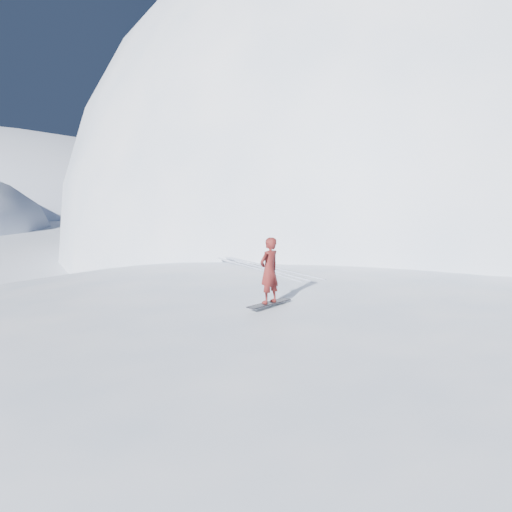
{
  "coord_description": "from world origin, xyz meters",
  "views": [
    {
      "loc": [
        -6.55,
        -11.5,
        5.42
      ],
      "look_at": [
        -2.04,
        1.13,
        3.5
      ],
      "focal_mm": 35.0,
      "sensor_mm": 36.0,
      "label": 1
    }
  ],
  "objects": [
    {
      "name": "ground",
      "position": [
        0.0,
        0.0,
        0.0
      ],
      "size": [
        400.0,
        400.0,
        0.0
      ],
      "primitive_type": "plane",
      "color": "white",
      "rests_on": "ground"
    },
    {
      "name": "near_ridge",
      "position": [
        1.0,
        3.0,
        0.0
      ],
      "size": [
        36.0,
        28.0,
        4.8
      ],
      "primitive_type": "ellipsoid",
      "color": "white",
      "rests_on": "ground"
    },
    {
      "name": "summit_peak",
      "position": [
        22.0,
        26.0,
        0.0
      ],
      "size": [
        60.0,
        56.0,
        56.0
      ],
      "primitive_type": "ellipsoid",
      "color": "white",
      "rests_on": "ground"
    },
    {
      "name": "peak_shoulder",
      "position": [
        10.0,
        20.0,
        0.0
      ],
      "size": [
        28.0,
        24.0,
        18.0
      ],
      "primitive_type": "ellipsoid",
      "color": "white",
      "rests_on": "ground"
    },
    {
      "name": "wind_bumps",
      "position": [
        -0.56,
        2.12,
        0.0
      ],
      "size": [
        16.0,
        14.4,
        1.0
      ],
      "color": "white",
      "rests_on": "ground"
    },
    {
      "name": "snowboard",
      "position": [
        -2.04,
        0.13,
        2.41
      ],
      "size": [
        1.39,
        0.88,
        0.02
      ],
      "primitive_type": "cube",
      "rotation": [
        0.0,
        0.0,
        0.47
      ],
      "color": "black",
      "rests_on": "near_ridge"
    },
    {
      "name": "snowboarder",
      "position": [
        -2.04,
        0.13,
        3.27
      ],
      "size": [
        0.73,
        0.64,
        1.68
      ],
      "primitive_type": "imported",
      "rotation": [
        0.0,
        0.0,
        3.61
      ],
      "color": "maroon",
      "rests_on": "snowboard"
    },
    {
      "name": "board_tracks",
      "position": [
        -0.24,
        5.43,
        2.42
      ],
      "size": [
        2.01,
        5.91,
        0.04
      ],
      "color": "silver",
      "rests_on": "ground"
    }
  ]
}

